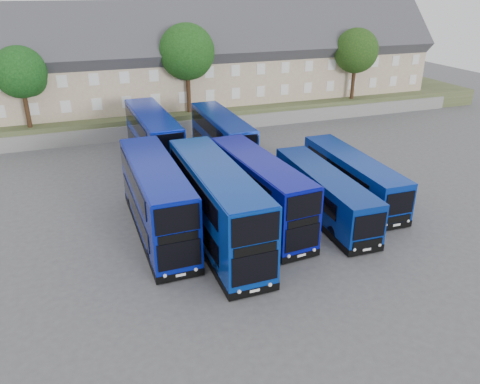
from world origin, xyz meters
name	(u,v)px	position (x,y,z in m)	size (l,w,h in m)	color
ground	(261,243)	(0.00, 0.00, 0.00)	(120.00, 120.00, 0.00)	#4E4E53
retaining_wall	(175,128)	(0.00, 24.00, 0.75)	(70.00, 0.40, 1.50)	slate
earth_bank	(157,105)	(0.00, 34.00, 1.00)	(80.00, 20.00, 2.00)	#414C2B
terrace_row	(186,62)	(3.00, 30.00, 6.60)	(60.00, 10.40, 11.20)	tan
dd_front_left	(157,200)	(-5.68, 3.55, 2.29)	(2.82, 11.78, 4.67)	#071690
dd_front_mid	(217,206)	(-2.46, 1.17, 2.41)	(2.98, 12.35, 4.90)	navy
dd_front_right	(259,192)	(0.97, 2.80, 2.17)	(3.42, 11.28, 4.42)	#070C90
dd_rear_left	(154,140)	(-3.63, 15.90, 2.31)	(3.11, 11.90, 4.70)	#081D9F
dd_rear_right	(222,141)	(2.08, 14.20, 2.14)	(2.63, 11.00, 4.36)	navy
coach_east_a	(323,194)	(5.50, 2.23, 1.53)	(2.73, 11.48, 3.12)	navy
coach_east_b	(352,177)	(9.03, 4.21, 1.53)	(2.62, 11.48, 3.12)	navy
tree_west	(22,74)	(-13.85, 25.10, 7.05)	(4.80, 4.80, 7.65)	#382314
tree_mid	(188,54)	(2.15, 25.60, 8.07)	(5.76, 5.76, 9.18)	#382314
tree_east	(357,52)	(22.15, 25.10, 7.39)	(5.12, 5.12, 8.16)	#382314
tree_far	(367,41)	(28.15, 32.10, 7.73)	(5.44, 5.44, 8.67)	#382314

